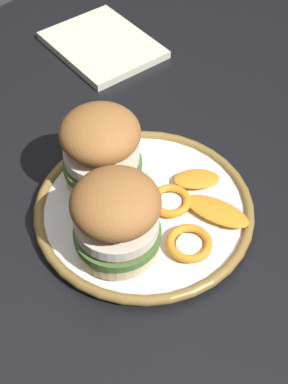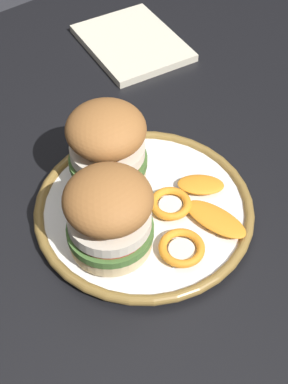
% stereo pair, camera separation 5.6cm
% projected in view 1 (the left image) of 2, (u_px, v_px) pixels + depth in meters
% --- Properties ---
extents(dining_table, '(1.37, 0.99, 0.78)m').
position_uv_depth(dining_table, '(116.00, 268.00, 0.71)').
color(dining_table, black).
rests_on(dining_table, ground).
extents(dinner_plate, '(0.26, 0.26, 0.02)m').
position_uv_depth(dinner_plate, '(144.00, 209.00, 0.64)').
color(dinner_plate, white).
rests_on(dinner_plate, dining_table).
extents(sandwich_half_left, '(0.13, 0.13, 0.10)m').
position_uv_depth(sandwich_half_left, '(116.00, 217.00, 0.56)').
color(sandwich_half_left, beige).
rests_on(sandwich_half_left, dinner_plate).
extents(sandwich_half_right, '(0.13, 0.13, 0.10)m').
position_uv_depth(sandwich_half_right, '(101.00, 148.00, 0.62)').
color(sandwich_half_right, beige).
rests_on(sandwich_half_right, dinner_plate).
extents(orange_peel_curled, '(0.07, 0.07, 0.01)m').
position_uv_depth(orange_peel_curled, '(189.00, 243.00, 0.59)').
color(orange_peel_curled, orange).
rests_on(orange_peel_curled, dinner_plate).
extents(orange_peel_strip_long, '(0.06, 0.06, 0.01)m').
position_uv_depth(orange_peel_strip_long, '(197.00, 179.00, 0.65)').
color(orange_peel_strip_long, orange).
rests_on(orange_peel_strip_long, dinner_plate).
extents(orange_peel_strip_short, '(0.05, 0.08, 0.01)m').
position_uv_depth(orange_peel_strip_short, '(217.00, 211.00, 0.62)').
color(orange_peel_strip_short, orange).
rests_on(orange_peel_strip_short, dinner_plate).
extents(orange_peel_small_curl, '(0.07, 0.07, 0.01)m').
position_uv_depth(orange_peel_small_curl, '(170.00, 201.00, 0.63)').
color(orange_peel_small_curl, orange).
rests_on(orange_peel_small_curl, dinner_plate).
extents(folded_napkin, '(0.16, 0.19, 0.01)m').
position_uv_depth(folded_napkin, '(102.00, 45.00, 0.87)').
color(folded_napkin, beige).
rests_on(folded_napkin, dining_table).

